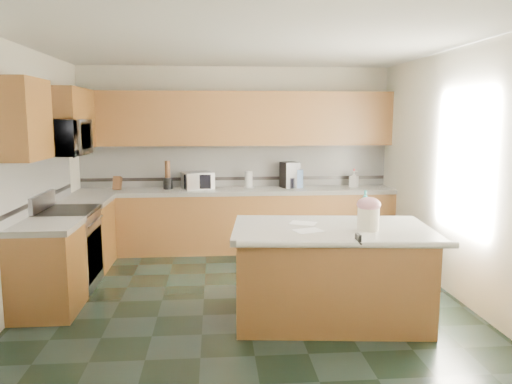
{
  "coord_description": "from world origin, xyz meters",
  "views": [
    {
      "loc": [
        -0.31,
        -5.22,
        1.96
      ],
      "look_at": [
        0.15,
        0.35,
        1.12
      ],
      "focal_mm": 35.0,
      "sensor_mm": 36.0,
      "label": 1
    }
  ],
  "objects": [
    {
      "name": "back_accent_band",
      "position": [
        0.0,
        2.28,
        1.04
      ],
      "size": [
        4.6,
        0.01,
        0.05
      ],
      "primitive_type": "cube",
      "color": "black",
      "rests_on": "back_countertop"
    },
    {
      "name": "back_countertop",
      "position": [
        0.0,
        2.0,
        0.89
      ],
      "size": [
        4.6,
        0.64,
        0.06
      ],
      "primitive_type": "cube",
      "color": "white",
      "rests_on": "back_base_cab"
    },
    {
      "name": "back_upper_cab",
      "position": [
        0.0,
        2.13,
        1.94
      ],
      "size": [
        4.6,
        0.33,
        0.78
      ],
      "primitive_type": "cube",
      "color": "#5B3713",
      "rests_on": "wall_back"
    },
    {
      "name": "wall_right",
      "position": [
        2.32,
        0.0,
        1.35
      ],
      "size": [
        0.04,
        4.6,
        2.7
      ],
      "primitive_type": "cube",
      "color": "#EEE6CD",
      "rests_on": "ground"
    },
    {
      "name": "paper_towel_base",
      "position": [
        0.19,
        2.1,
        0.93
      ],
      "size": [
        0.16,
        0.16,
        0.01
      ],
      "primitive_type": "cylinder",
      "color": "#B7B7BC",
      "rests_on": "back_countertop"
    },
    {
      "name": "soap_back_cap",
      "position": [
        1.76,
        2.05,
        1.18
      ],
      "size": [
        0.02,
        0.02,
        0.03
      ],
      "primitive_type": "cylinder",
      "color": "red",
      "rests_on": "soap_bottle_back"
    },
    {
      "name": "left_base_cab_rear",
      "position": [
        -2.0,
        1.29,
        0.43
      ],
      "size": [
        0.6,
        0.82,
        0.86
      ],
      "primitive_type": "cube",
      "color": "#5B3713",
      "rests_on": "ground"
    },
    {
      "name": "left_counter_front",
      "position": [
        -2.0,
        -0.24,
        0.89
      ],
      "size": [
        0.64,
        0.72,
        0.06
      ],
      "primitive_type": "cube",
      "color": "white",
      "rests_on": "left_base_cab_front"
    },
    {
      "name": "toaster_oven_door",
      "position": [
        -0.56,
        1.91,
        1.04
      ],
      "size": [
        0.38,
        0.01,
        0.21
      ],
      "primitive_type": "cube",
      "color": "black",
      "rests_on": "toaster_oven"
    },
    {
      "name": "left_backsplash",
      "position": [
        -2.29,
        0.55,
        1.24
      ],
      "size": [
        0.02,
        2.3,
        0.63
      ],
      "primitive_type": "cube",
      "color": "silver",
      "rests_on": "wall_left"
    },
    {
      "name": "soap_bottle_island",
      "position": [
        1.18,
        -0.43,
        1.08
      ],
      "size": [
        0.15,
        0.15,
        0.32
      ],
      "primitive_type": "imported",
      "rotation": [
        0.0,
        0.0,
        -0.31
      ],
      "color": "teal",
      "rests_on": "island_top"
    },
    {
      "name": "soap_bottle_back",
      "position": [
        1.76,
        2.05,
        1.04
      ],
      "size": [
        0.16,
        0.16,
        0.25
      ],
      "primitive_type": "imported",
      "rotation": [
        0.0,
        0.0,
        0.94
      ],
      "color": "white",
      "rests_on": "back_countertop"
    },
    {
      "name": "ceiling",
      "position": [
        0.0,
        0.0,
        2.7
      ],
      "size": [
        4.6,
        4.6,
        0.0
      ],
      "primitive_type": "plane",
      "color": "white",
      "rests_on": "ground"
    },
    {
      "name": "island_bullnose",
      "position": [
        0.8,
        -1.18,
        0.89
      ],
      "size": [
        1.87,
        0.25,
        0.06
      ],
      "primitive_type": "cylinder",
      "rotation": [
        0.0,
        1.57,
        -0.1
      ],
      "color": "white",
      "rests_on": "island_base"
    },
    {
      "name": "microwave",
      "position": [
        -2.0,
        0.5,
        1.73
      ],
      "size": [
        0.5,
        0.73,
        0.41
      ],
      "primitive_type": "imported",
      "rotation": [
        0.0,
        0.0,
        1.57
      ],
      "color": "#B7B7BC",
      "rests_on": "wall_left"
    },
    {
      "name": "range_handle",
      "position": [
        -1.68,
        0.5,
        0.78
      ],
      "size": [
        0.02,
        0.66,
        0.02
      ],
      "primitive_type": "cylinder",
      "rotation": [
        1.57,
        0.0,
        0.0
      ],
      "color": "#B7B7BC",
      "rests_on": "range_body"
    },
    {
      "name": "island_base",
      "position": [
        0.8,
        -0.62,
        0.43
      ],
      "size": [
        1.87,
        1.19,
        0.86
      ],
      "primitive_type": "cube",
      "rotation": [
        0.0,
        0.0,
        -0.1
      ],
      "color": "#5B3713",
      "rests_on": "ground"
    },
    {
      "name": "paper_towel",
      "position": [
        0.19,
        2.1,
        1.04
      ],
      "size": [
        0.11,
        0.11,
        0.25
      ],
      "primitive_type": "cylinder",
      "color": "white",
      "rests_on": "back_countertop"
    },
    {
      "name": "treat_jar_lid",
      "position": [
        1.1,
        -0.79,
        1.16
      ],
      "size": [
        0.22,
        0.22,
        0.14
      ],
      "primitive_type": "ellipsoid",
      "color": "#C88294",
      "rests_on": "treat_jar"
    },
    {
      "name": "left_base_cab_front",
      "position": [
        -2.0,
        -0.24,
        0.43
      ],
      "size": [
        0.6,
        0.72,
        0.86
      ],
      "primitive_type": "cube",
      "color": "#5B3713",
      "rests_on": "ground"
    },
    {
      "name": "water_jug_neck",
      "position": [
        0.91,
        2.06,
        1.21
      ],
      "size": [
        0.08,
        0.08,
        0.04
      ],
      "primitive_type": "cylinder",
      "color": "#6E96D7",
      "rests_on": "water_jug"
    },
    {
      "name": "left_upper_cab_front",
      "position": [
        -2.13,
        -0.24,
        1.94
      ],
      "size": [
        0.33,
        0.72,
        0.78
      ],
      "primitive_type": "cube",
      "color": "#5B3713",
      "rests_on": "wall_left"
    },
    {
      "name": "range_oven_door",
      "position": [
        -1.71,
        0.5,
        0.4
      ],
      "size": [
        0.02,
        0.68,
        0.55
      ],
      "primitive_type": "cube",
      "color": "black",
      "rests_on": "range_body"
    },
    {
      "name": "paper_sheet_b",
      "position": [
        0.55,
        -0.44,
        0.92
      ],
      "size": [
        0.31,
        0.28,
        0.0
      ],
      "primitive_type": "cube",
      "rotation": [
        0.0,
        0.0,
        -0.41
      ],
      "color": "white",
      "rests_on": "island_top"
    },
    {
      "name": "left_counter_rear",
      "position": [
        -2.0,
        1.29,
        0.89
      ],
      "size": [
        0.64,
        0.82,
        0.06
      ],
      "primitive_type": "cube",
      "color": "white",
      "rests_on": "left_base_cab_rear"
    },
    {
      "name": "toaster_oven",
      "position": [
        -0.56,
        2.05,
        1.04
      ],
      "size": [
        0.5,
        0.42,
        0.25
      ],
      "primitive_type": "cube",
      "rotation": [
        0.0,
        0.0,
        0.35
      ],
      "color": "#B7B7BC",
      "rests_on": "back_countertop"
    },
    {
      "name": "utensil_bundle",
      "position": [
        -1.0,
        2.08,
        1.21
      ],
      "size": [
        0.08,
        0.08,
        0.25
      ],
      "primitive_type": "cylinder",
      "color": "#472814",
      "rests_on": "utensil_crock"
    },
    {
      "name": "island_top",
      "position": [
        0.8,
        -0.62,
        0.89
      ],
      "size": [
        1.98,
        1.3,
        0.06
      ],
      "primitive_type": "cube",
      "rotation": [
        0.0,
        0.0,
        -0.1
      ],
      "color": "white",
      "rests_on": "island_base"
    },
    {
      "name": "coffee_carafe",
      "position": [
        0.8,
        2.02,
        1.0
      ],
      "size": [
        0.16,
        0.16,
        0.16
      ],
      "primitive_type": "cylinder",
      "color": "black",
      "rests_on": "back_countertop"
    },
    {
      "name": "range_body",
      "position": [
        -2.0,
        0.5,
        0.44
      ],
      "size": [
        0.6,
        0.76,
        0.88
      ],
      "primitive_type": "cube",
      "color": "#B7B7BC",
      "rests_on": "ground"
    },
    {
      "name": "wall_front",
      "position": [
        0.0,
        -2.32,
        1.35
      ],
      "size": [
        4.6,
        0.04,
        2.7
      ],
      "primitive_type": "cube",
      "color": "#EEE6CD",
      "rests_on": "ground"
    },
    {
      "name": "back_backsplash",
      "position": [
        0.0,
        2.29,
        1.24
      ],
      "size": [
        4.6,
        0.02,
        0.63
      ],
      "primitive_type": "cube",
      "color": "silver",
      "rests_on": "back_countertop"
    },
    {
      "name": "treat_jar_knob",
      "position": [
        1.1,
        -0.79,
        1.21
      ],
      "size": [
        0.07,
        0.02,
        0.02
      ],
      "primitive_type": "cylinder",
      "rotation": [
        0.0,
        1.57,
        0.0
      ],
      "color": "tan",
      "rests_on": "treat_jar_lid"
    },
    {
      "name": "utensil_crock",
      "position": [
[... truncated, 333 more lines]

